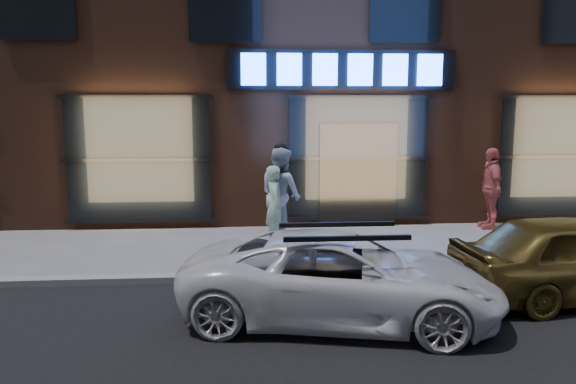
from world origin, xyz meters
The scene contains 7 objects.
ground centered at (0.00, 0.00, 0.00)m, with size 90.00×90.00×0.00m, color slate.
curb centered at (0.00, 0.00, 0.06)m, with size 60.00×0.25×0.12m, color gray.
storefront_building centered at (0.00, 7.99, 5.15)m, with size 30.20×8.28×10.30m.
man_bowtie centered at (-2.00, 2.31, 0.81)m, with size 0.59×0.39×1.62m, color #A9DEB8.
man_cap centered at (-1.87, 2.60, 0.99)m, with size 0.96×0.75×1.98m, color silver.
passerby centered at (3.00, 3.47, 0.93)m, with size 1.09×0.45×1.86m, color #D05F56.
white_suv centered at (-1.34, -1.76, 0.58)m, with size 1.93×4.19×1.17m, color silver.
Camera 1 is at (-2.58, -8.85, 2.89)m, focal length 35.00 mm.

